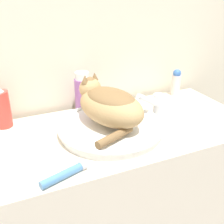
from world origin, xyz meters
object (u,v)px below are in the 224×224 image
(cat, at_px, (109,104))
(spray_bottle_trigger, at_px, (2,108))
(deodorant_stick, at_px, (176,82))
(faucet, at_px, (156,105))
(cream_tube, at_px, (65,174))
(mouthwash_bottle, at_px, (83,93))

(cat, xyz_separation_m, spray_bottle_trigger, (-0.36, 0.22, -0.04))
(deodorant_stick, relative_size, spray_bottle_trigger, 0.80)
(faucet, xyz_separation_m, cream_tube, (-0.45, -0.22, -0.05))
(cream_tube, bearing_deg, mouthwash_bottle, 64.36)
(cat, height_order, spray_bottle_trigger, cat)
(deodorant_stick, height_order, spray_bottle_trigger, spray_bottle_trigger)
(faucet, bearing_deg, mouthwash_bottle, -45.72)
(cat, xyz_separation_m, mouthwash_bottle, (-0.03, 0.22, -0.03))
(spray_bottle_trigger, relative_size, mouthwash_bottle, 0.93)
(cat, height_order, mouthwash_bottle, cat)
(spray_bottle_trigger, height_order, mouthwash_bottle, mouthwash_bottle)
(faucet, bearing_deg, spray_bottle_trigger, -26.38)
(deodorant_stick, xyz_separation_m, spray_bottle_trigger, (-0.83, 0.00, 0.01))
(faucet, distance_m, deodorant_stick, 0.31)
(cream_tube, bearing_deg, cat, 41.01)
(cat, bearing_deg, faucet, -103.58)
(mouthwash_bottle, height_order, cream_tube, mouthwash_bottle)
(spray_bottle_trigger, distance_m, cream_tube, 0.44)
(cat, xyz_separation_m, cream_tube, (-0.23, -0.20, -0.11))
(spray_bottle_trigger, xyz_separation_m, mouthwash_bottle, (0.34, -0.00, 0.01))
(faucet, relative_size, mouthwash_bottle, 0.76)
(cat, height_order, deodorant_stick, cat)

